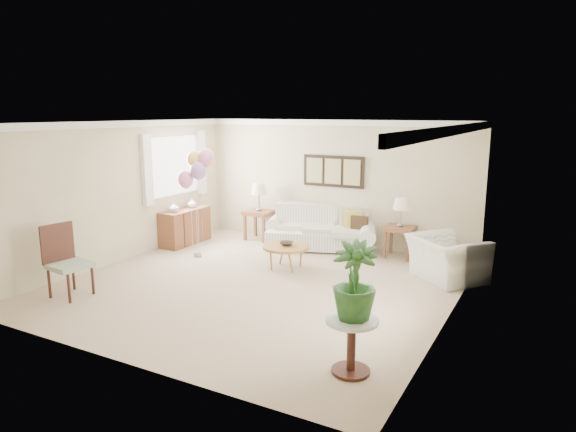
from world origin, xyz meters
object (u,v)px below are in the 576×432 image
Objects in this scene: coffee_table at (286,247)px; accent_chair at (66,259)px; balloon_cluster at (196,167)px; armchair at (447,259)px; sofa at (321,232)px.

accent_chair reaches higher than coffee_table.
coffee_table is 0.40× the size of balloon_cluster.
balloon_cluster is (-4.51, -0.83, 1.37)m from armchair.
coffee_table is 2.75m from armchair.
accent_chair is 2.94m from balloon_cluster.
balloon_cluster is (-1.82, -1.71, 1.39)m from sofa.
sofa reaches higher than coffee_table.
armchair is 1.02× the size of accent_chair.
sofa is 2.38× the size of accent_chair.
coffee_table is at bearing 50.68° from accent_chair.
sofa is 2.86m from balloon_cluster.
accent_chair is at bearing 76.39° from armchair.
balloon_cluster is at bearing -136.80° from sofa.
sofa reaches higher than armchair.
armchair is at bearing -18.01° from sofa.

